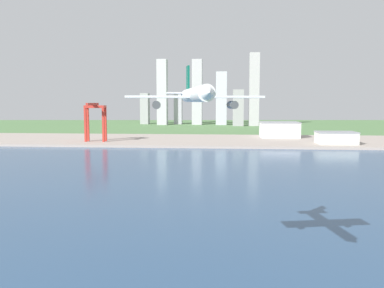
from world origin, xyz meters
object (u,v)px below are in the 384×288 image
at_px(airplane_landing, 195,95).
at_px(warehouse_annex, 336,138).
at_px(port_crane_red, 95,115).
at_px(warehouse_main, 279,129).

relative_size(airplane_landing, warehouse_annex, 0.97).
bearing_deg(airplane_landing, port_crane_red, 112.12).
bearing_deg(warehouse_main, port_crane_red, -160.51).
height_order(warehouse_main, warehouse_annex, warehouse_main).
xyz_separation_m(airplane_landing, warehouse_main, (73.13, 402.61, -35.33)).
xyz_separation_m(port_crane_red, warehouse_annex, (254.70, -2.67, -23.02)).
distance_m(warehouse_main, warehouse_annex, 89.73).
distance_m(airplane_landing, warehouse_main, 410.72).
height_order(airplane_landing, port_crane_red, airplane_landing).
xyz_separation_m(port_crane_red, warehouse_main, (206.99, 73.27, -20.01)).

